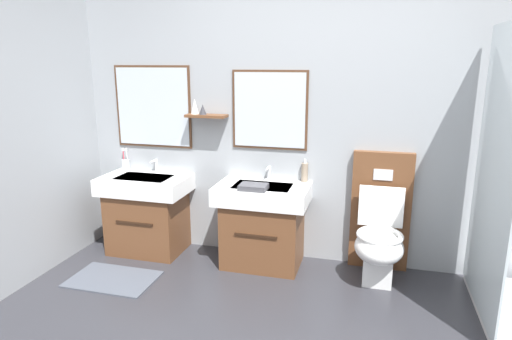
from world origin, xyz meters
TOP-DOWN VIEW (x-y plane):
  - wall_back at (-0.02, 1.71)m, footprint 4.45×0.27m
  - bath_mat at (-1.49, 0.82)m, footprint 0.68×0.44m
  - vanity_sink_left at (-1.49, 1.43)m, footprint 0.77×0.52m
  - tap_on_left_sink at (-1.49, 1.62)m, footprint 0.03×0.13m
  - vanity_sink_right at (-0.41, 1.43)m, footprint 0.77×0.52m
  - tap_on_right_sink at (-0.41, 1.62)m, footprint 0.03×0.13m
  - toilet at (0.55, 1.45)m, footprint 0.48×0.63m
  - toothbrush_cup at (-1.80, 1.61)m, footprint 0.07×0.07m
  - soap_dispenser at (-0.09, 1.62)m, footprint 0.06×0.06m
  - folded_hand_towel at (-0.45, 1.27)m, footprint 0.22×0.16m

SIDE VIEW (x-z plane):
  - bath_mat at x=-1.49m, z-range 0.00..0.01m
  - toilet at x=0.55m, z-range -0.12..0.88m
  - vanity_sink_left at x=-1.49m, z-range 0.02..0.73m
  - vanity_sink_right at x=-0.41m, z-range 0.02..0.73m
  - folded_hand_towel at x=-0.45m, z-range 0.71..0.75m
  - toothbrush_cup at x=-1.80m, z-range 0.66..0.87m
  - tap_on_left_sink at x=-1.49m, z-range 0.72..0.83m
  - tap_on_right_sink at x=-0.41m, z-range 0.72..0.83m
  - soap_dispenser at x=-0.09m, z-range 0.69..0.89m
  - wall_back at x=-0.02m, z-range 0.00..2.68m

